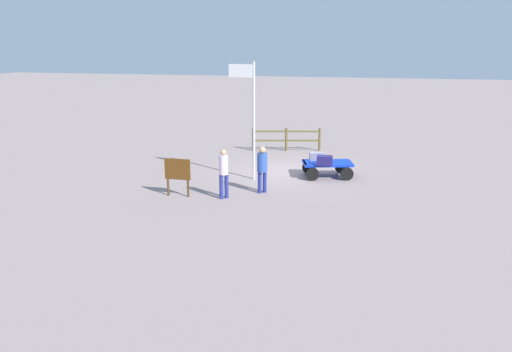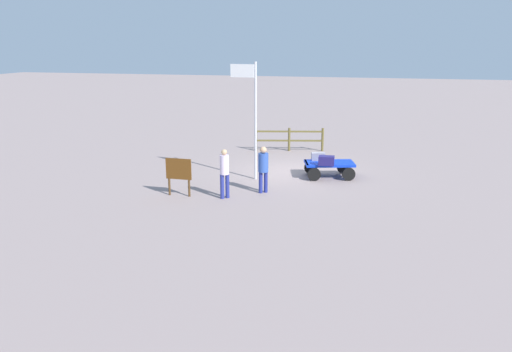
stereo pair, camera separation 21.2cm
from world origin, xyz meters
TOP-DOWN VIEW (x-y plane):
  - ground_plane at (0.00, 0.00)m, footprint 120.00×120.00m
  - luggage_cart at (-1.52, 0.49)m, footprint 2.17×1.69m
  - suitcase_navy at (-1.47, 1.03)m, footprint 0.63×0.41m
  - suitcase_tan at (-1.05, 0.27)m, footprint 0.60×0.43m
  - worker_lead at (1.70, 4.26)m, footprint 0.44×0.44m
  - worker_trailing at (0.55, 3.27)m, footprint 0.51×0.51m
  - flagpole at (1.41, 1.50)m, footprint 1.05×0.12m
  - signboard at (3.36, 4.38)m, footprint 0.94×0.08m
  - wooden_fence at (0.97, -4.19)m, footprint 3.38×0.86m

SIDE VIEW (x-z plane):
  - ground_plane at x=0.00m, z-range 0.00..0.00m
  - luggage_cart at x=-1.52m, z-range 0.14..0.77m
  - wooden_fence at x=0.97m, z-range 0.08..1.24m
  - suitcase_tan at x=-1.05m, z-range 0.62..0.94m
  - suitcase_navy at x=-1.47m, z-range 0.62..0.99m
  - signboard at x=3.36m, z-range 0.20..1.56m
  - worker_lead at x=1.70m, z-range 0.13..1.88m
  - worker_trailing at x=0.55m, z-range 0.15..1.86m
  - flagpole at x=1.41m, z-range 0.46..5.06m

